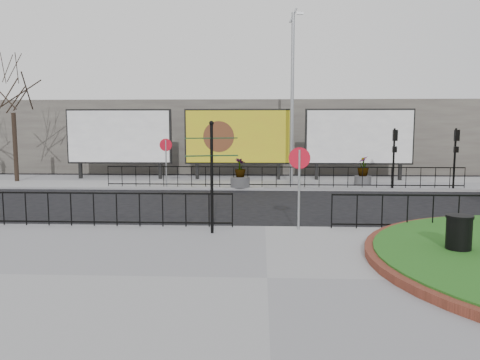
# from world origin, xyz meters

# --- Properties ---
(ground) EXTENTS (90.00, 90.00, 0.00)m
(ground) POSITION_xyz_m (0.00, 0.00, 0.00)
(ground) COLOR black
(ground) RESTS_ON ground
(pavement_near) EXTENTS (30.00, 10.00, 0.12)m
(pavement_near) POSITION_xyz_m (0.00, -5.00, 0.06)
(pavement_near) COLOR gray
(pavement_near) RESTS_ON ground
(pavement_far) EXTENTS (44.00, 6.00, 0.12)m
(pavement_far) POSITION_xyz_m (0.00, 12.00, 0.06)
(pavement_far) COLOR gray
(pavement_far) RESTS_ON ground
(railing_near_left) EXTENTS (10.00, 0.10, 1.10)m
(railing_near_left) POSITION_xyz_m (-6.00, -0.30, 0.67)
(railing_near_left) COLOR black
(railing_near_left) RESTS_ON pavement_near
(railing_far) EXTENTS (18.00, 0.10, 1.10)m
(railing_far) POSITION_xyz_m (1.00, 9.30, 0.67)
(railing_far) COLOR black
(railing_far) RESTS_ON pavement_far
(speed_sign_far) EXTENTS (0.64, 0.07, 2.47)m
(speed_sign_far) POSITION_xyz_m (-5.00, 9.40, 1.92)
(speed_sign_far) COLOR gray
(speed_sign_far) RESTS_ON pavement_far
(speed_sign_near) EXTENTS (0.64, 0.07, 2.47)m
(speed_sign_near) POSITION_xyz_m (1.00, -0.40, 1.92)
(speed_sign_near) COLOR gray
(speed_sign_near) RESTS_ON pavement_near
(billboard_left) EXTENTS (6.20, 0.31, 4.10)m
(billboard_left) POSITION_xyz_m (-8.50, 12.97, 2.60)
(billboard_left) COLOR black
(billboard_left) RESTS_ON pavement_far
(billboard_mid) EXTENTS (6.20, 0.31, 4.10)m
(billboard_mid) POSITION_xyz_m (-1.50, 12.97, 2.60)
(billboard_mid) COLOR black
(billboard_mid) RESTS_ON pavement_far
(billboard_right) EXTENTS (6.20, 0.31, 4.10)m
(billboard_right) POSITION_xyz_m (5.50, 12.97, 2.60)
(billboard_right) COLOR black
(billboard_right) RESTS_ON pavement_far
(lamp_post) EXTENTS (0.74, 0.18, 9.23)m
(lamp_post) POSITION_xyz_m (1.51, 11.00, 4.83)
(lamp_post) COLOR gray
(lamp_post) RESTS_ON pavement_far
(signal_pole_a) EXTENTS (0.22, 0.26, 3.00)m
(signal_pole_a) POSITION_xyz_m (6.50, 9.34, 2.10)
(signal_pole_a) COLOR black
(signal_pole_a) RESTS_ON pavement_far
(signal_pole_b) EXTENTS (0.22, 0.26, 3.00)m
(signal_pole_b) POSITION_xyz_m (9.50, 9.34, 2.10)
(signal_pole_b) COLOR black
(signal_pole_b) RESTS_ON pavement_far
(tree_left) EXTENTS (2.00, 2.00, 7.00)m
(tree_left) POSITION_xyz_m (-14.00, 11.50, 3.62)
(tree_left) COLOR #2D2119
(tree_left) RESTS_ON pavement_far
(building_backdrop) EXTENTS (40.00, 10.00, 5.00)m
(building_backdrop) POSITION_xyz_m (0.00, 22.00, 2.50)
(building_backdrop) COLOR slate
(building_backdrop) RESTS_ON ground
(fingerpost_sign) EXTENTS (1.51, 0.64, 3.24)m
(fingerpost_sign) POSITION_xyz_m (-1.55, -1.00, 2.08)
(fingerpost_sign) COLOR black
(fingerpost_sign) RESTS_ON pavement_near
(litter_bin) EXTENTS (0.62, 0.62, 1.02)m
(litter_bin) POSITION_xyz_m (4.50, -3.35, 0.64)
(litter_bin) COLOR black
(litter_bin) RESTS_ON pavement_near
(planter_b) EXTENTS (0.99, 0.99, 1.50)m
(planter_b) POSITION_xyz_m (-1.20, 9.40, 0.65)
(planter_b) COLOR #4C4C4F
(planter_b) RESTS_ON pavement_far
(planter_c) EXTENTS (0.89, 0.89, 1.52)m
(planter_c) POSITION_xyz_m (5.30, 10.77, 0.74)
(planter_c) COLOR #4C4C4F
(planter_c) RESTS_ON pavement_far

